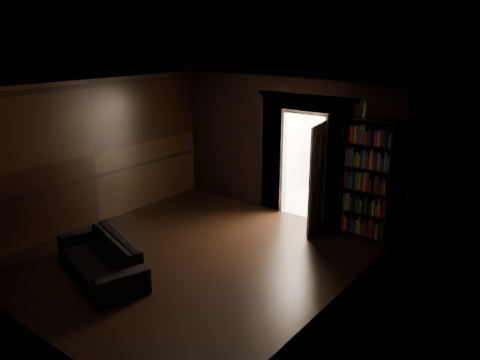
# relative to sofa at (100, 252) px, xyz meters

# --- Properties ---
(ground) EXTENTS (5.50, 5.50, 0.00)m
(ground) POSITION_rel_sofa_xyz_m (0.70, 1.29, -0.39)
(ground) COLOR black
(ground) RESTS_ON ground
(room_walls) EXTENTS (5.02, 5.61, 2.84)m
(room_walls) POSITION_rel_sofa_xyz_m (0.69, 2.36, 1.30)
(room_walls) COLOR black
(room_walls) RESTS_ON ground
(kitchen_alcove) EXTENTS (2.20, 1.80, 2.60)m
(kitchen_alcove) POSITION_rel_sofa_xyz_m (1.20, 5.16, 0.82)
(kitchen_alcove) COLOR #B6AD9F
(kitchen_alcove) RESTS_ON ground
(sofa) EXTENTS (2.18, 1.44, 0.77)m
(sofa) POSITION_rel_sofa_xyz_m (0.00, 0.00, 0.00)
(sofa) COLOR black
(sofa) RESTS_ON ground
(bookshelf) EXTENTS (0.95, 0.53, 2.20)m
(bookshelf) POSITION_rel_sofa_xyz_m (2.63, 3.84, 0.71)
(bookshelf) COLOR black
(bookshelf) RESTS_ON ground
(refrigerator) EXTENTS (0.81, 0.75, 1.65)m
(refrigerator) POSITION_rel_sofa_xyz_m (1.80, 5.40, 0.44)
(refrigerator) COLOR white
(refrigerator) RESTS_ON ground
(door) EXTENTS (0.21, 0.84, 2.05)m
(door) POSITION_rel_sofa_xyz_m (1.75, 3.61, 0.64)
(door) COLOR white
(door) RESTS_ON ground
(figurine) EXTENTS (0.12, 0.12, 0.29)m
(figurine) POSITION_rel_sofa_xyz_m (2.46, 3.91, 1.96)
(figurine) COLOR silver
(figurine) RESTS_ON bookshelf
(bottles) EXTENTS (0.70, 0.25, 0.28)m
(bottles) POSITION_rel_sofa_xyz_m (1.87, 5.39, 1.40)
(bottles) COLOR black
(bottles) RESTS_ON refrigerator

